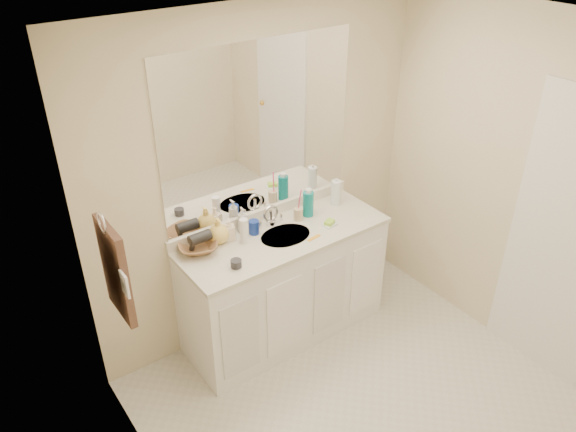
{
  "coord_description": "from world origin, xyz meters",
  "views": [
    {
      "loc": [
        -1.9,
        -1.65,
        2.98
      ],
      "look_at": [
        0.0,
        0.97,
        1.05
      ],
      "focal_mm": 35.0,
      "sensor_mm": 36.0,
      "label": 1
    }
  ],
  "objects": [
    {
      "name": "wall_right",
      "position": [
        1.3,
        0.0,
        1.2
      ],
      "size": [
        0.02,
        2.6,
        2.4
      ],
      "primitive_type": "cube",
      "color": "beige",
      "rests_on": "floor"
    },
    {
      "name": "switch_plate",
      "position": [
        -1.27,
        0.57,
        1.3
      ],
      "size": [
        0.01,
        0.08,
        0.13
      ],
      "primitive_type": "cube",
      "color": "white",
      "rests_on": "wall_left"
    },
    {
      "name": "blue_mug",
      "position": [
        -0.16,
        1.15,
        0.93
      ],
      "size": [
        0.09,
        0.09,
        0.1
      ],
      "primitive_type": "cylinder",
      "rotation": [
        0.0,
        0.0,
        0.32
      ],
      "color": "navy",
      "rests_on": "countertop"
    },
    {
      "name": "extra_white_bottle",
      "position": [
        -0.27,
        1.1,
        0.97
      ],
      "size": [
        0.06,
        0.06,
        0.18
      ],
      "primitive_type": "cylinder",
      "rotation": [
        0.0,
        0.0,
        -0.03
      ],
      "color": "white",
      "rests_on": "countertop"
    },
    {
      "name": "ceiling",
      "position": [
        0.0,
        0.0,
        2.4
      ],
      "size": [
        2.6,
        2.6,
        0.02
      ],
      "primitive_type": "cube",
      "color": "white",
      "rests_on": "wall_back"
    },
    {
      "name": "soap_bottle_cream",
      "position": [
        -0.33,
        1.19,
        0.96
      ],
      "size": [
        0.09,
        0.09,
        0.16
      ],
      "primitive_type": "imported",
      "rotation": [
        0.0,
        0.0,
        -0.42
      ],
      "color": "#FDEACE",
      "rests_on": "countertop"
    },
    {
      "name": "soap_bottle_white",
      "position": [
        -0.21,
        1.23,
        0.97
      ],
      "size": [
        0.08,
        0.08,
        0.18
      ],
      "primitive_type": "imported",
      "rotation": [
        0.0,
        0.0,
        -0.09
      ],
      "color": "silver",
      "rests_on": "countertop"
    },
    {
      "name": "countertop",
      "position": [
        0.0,
        1.02,
        0.86
      ],
      "size": [
        1.52,
        0.57,
        0.03
      ],
      "primitive_type": "cube",
      "color": "silver",
      "rests_on": "vanity_cabinet"
    },
    {
      "name": "backsplash",
      "position": [
        0.0,
        1.29,
        0.92
      ],
      "size": [
        1.52,
        0.03,
        0.08
      ],
      "primitive_type": "cube",
      "color": "white",
      "rests_on": "countertop"
    },
    {
      "name": "hair_dryer",
      "position": [
        -0.56,
        1.2,
        0.97
      ],
      "size": [
        0.15,
        0.08,
        0.08
      ],
      "primitive_type": "cylinder",
      "rotation": [
        0.0,
        1.57,
        0.02
      ],
      "color": "black",
      "rests_on": "wicker_basket"
    },
    {
      "name": "orange_comb",
      "position": [
        0.14,
        0.86,
        0.88
      ],
      "size": [
        0.11,
        0.04,
        0.0
      ],
      "primitive_type": "cube",
      "rotation": [
        0.0,
        0.0,
        0.11
      ],
      "color": "#F8A41A",
      "rests_on": "countertop"
    },
    {
      "name": "wicker_basket",
      "position": [
        -0.58,
        1.2,
        0.91
      ],
      "size": [
        0.34,
        0.34,
        0.06
      ],
      "primitive_type": "imported",
      "rotation": [
        0.0,
        0.0,
        -0.38
      ],
      "color": "brown",
      "rests_on": "countertop"
    },
    {
      "name": "towel_ring",
      "position": [
        -1.27,
        0.77,
        1.55
      ],
      "size": [
        0.01,
        0.11,
        0.11
      ],
      "primitive_type": "torus",
      "rotation": [
        0.0,
        1.57,
        0.0
      ],
      "color": "silver",
      "rests_on": "wall_left"
    },
    {
      "name": "green_soap",
      "position": [
        0.33,
        0.93,
        0.9
      ],
      "size": [
        0.09,
        0.08,
        0.03
      ],
      "primitive_type": "cube",
      "rotation": [
        0.0,
        0.0,
        0.4
      ],
      "color": "#9EDD36",
      "rests_on": "soap_dish"
    },
    {
      "name": "wall_left",
      "position": [
        -1.3,
        0.0,
        1.2
      ],
      "size": [
        0.02,
        2.6,
        2.4
      ],
      "primitive_type": "cube",
      "color": "beige",
      "rests_on": "floor"
    },
    {
      "name": "floor",
      "position": [
        0.0,
        0.0,
        0.0
      ],
      "size": [
        2.6,
        2.6,
        0.0
      ],
      "primitive_type": "cube",
      "color": "silver",
      "rests_on": "ground"
    },
    {
      "name": "soap_bottle_yellow",
      "position": [
        -0.41,
        1.2,
        0.97
      ],
      "size": [
        0.18,
        0.18,
        0.18
      ],
      "primitive_type": "imported",
      "rotation": [
        0.0,
        0.0,
        -0.27
      ],
      "color": "#FCD562",
      "rests_on": "countertop"
    },
    {
      "name": "sink_basin",
      "position": [
        0.0,
        1.0,
        0.87
      ],
      "size": [
        0.37,
        0.37,
        0.02
      ],
      "primitive_type": "cylinder",
      "color": "beige",
      "rests_on": "countertop"
    },
    {
      "name": "mouthwash_bottle",
      "position": [
        0.29,
        1.13,
        0.97
      ],
      "size": [
        0.1,
        0.1,
        0.19
      ],
      "primitive_type": "cylinder",
      "rotation": [
        0.0,
        0.0,
        -0.26
      ],
      "color": "#0B8085",
      "rests_on": "countertop"
    },
    {
      "name": "faucet",
      "position": [
        0.0,
        1.18,
        0.94
      ],
      "size": [
        0.02,
        0.02,
        0.11
      ],
      "primitive_type": "cylinder",
      "color": "silver",
      "rests_on": "countertop"
    },
    {
      "name": "vanity_cabinet",
      "position": [
        0.0,
        1.02,
        0.42
      ],
      "size": [
        1.5,
        0.55,
        0.85
      ],
      "primitive_type": "cube",
      "color": "white",
      "rests_on": "floor"
    },
    {
      "name": "soap_dish",
      "position": [
        0.33,
        0.93,
        0.89
      ],
      "size": [
        0.1,
        0.08,
        0.01
      ],
      "primitive_type": "cube",
      "rotation": [
        0.0,
        0.0,
        0.09
      ],
      "color": "white",
      "rests_on": "countertop"
    },
    {
      "name": "toothbrush",
      "position": [
        0.21,
        1.13,
        1.03
      ],
      "size": [
        0.02,
        0.04,
        0.19
      ],
      "primitive_type": "cylinder",
      "rotation": [
        0.14,
        0.0,
        0.41
      ],
      "color": "#F44078",
      "rests_on": "tan_cup"
    },
    {
      "name": "hand_towel",
      "position": [
        -1.25,
        0.77,
        1.25
      ],
      "size": [
        0.04,
        0.32,
        0.55
      ],
      "primitive_type": "cube",
      "color": "#3B271F",
      "rests_on": "towel_ring"
    },
    {
      "name": "wall_back",
      "position": [
        0.0,
        1.3,
        1.2
      ],
      "size": [
        2.6,
        0.02,
        2.4
      ],
      "primitive_type": "cube",
      "color": "beige",
      "rests_on": "floor"
    },
    {
      "name": "clear_pump_bottle",
      "position": [
        0.57,
        1.14,
        0.98
      ],
      "size": [
        0.08,
        0.08,
        0.19
      ],
      "primitive_type": "cylinder",
      "rotation": [
        0.0,
        0.0,
        -0.05
      ],
      "color": "white",
      "rests_on": "countertop"
    },
    {
      "name": "dark_jar",
      "position": [
        -0.47,
        0.89,
        0.91
      ],
      "size": [
        0.07,
        0.07,
        0.05
      ],
      "primitive_type": "cylinder",
      "rotation": [
        0.0,
        0.0,
        0.01
      ],
      "color": "#2A2A2F",
      "rests_on": "countertop"
    },
    {
      "name": "tan_cup",
      "position": [
        0.2,
        1.13,
        0.92
      ],
      "size": [
        0.08,
        0.08,
        0.09
      ],
      "primitive_type": "cylinder",
      "rotation": [
        0.0,
        0.0,
        0.2
      ],
      "color": "beige",
      "rests_on": "countertop"
    },
    {
      "name": "mirror",
      "position": [
        0.0,
        1.29,
        1.56
      ],
      "size": [
        1.48,
        0.01,
        1.2
      ],
      "primitive_type": "cube",
      "color": "white",
      "rests_on": "wall_back"
    },
    {
      "name": "door",
      "position": [
        1.29,
        -0.3,
        1.0
      ],
      "size": [
        0.02,
        0.82,
        2.0
      ],
      "primitive_type": "cube",
      "color": "white",
      "rests_on": "floor"
    }
  ]
}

